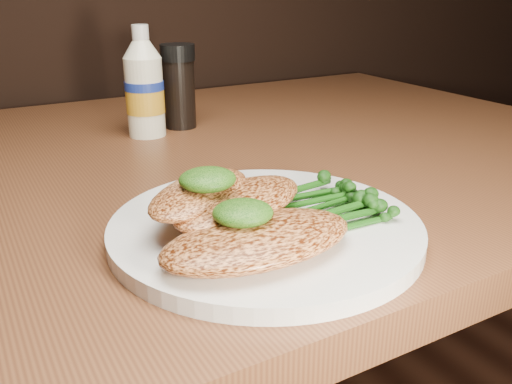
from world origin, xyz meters
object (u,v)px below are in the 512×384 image
pepper_grinder (179,87)px  dining_table (206,384)px  mayo_bottle (144,82)px  plate (265,228)px

pepper_grinder → dining_table: bearing=-104.2°
mayo_bottle → dining_table: bearing=-77.2°
dining_table → plate: 0.46m
plate → mayo_bottle: bearing=86.9°
dining_table → mayo_bottle: mayo_bottle is taller
plate → dining_table: bearing=79.8°
dining_table → plate: bearing=-100.2°
mayo_bottle → plate: bearing=-93.1°
mayo_bottle → pepper_grinder: (0.06, 0.02, -0.02)m
plate → pepper_grinder: size_ratio=2.22×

